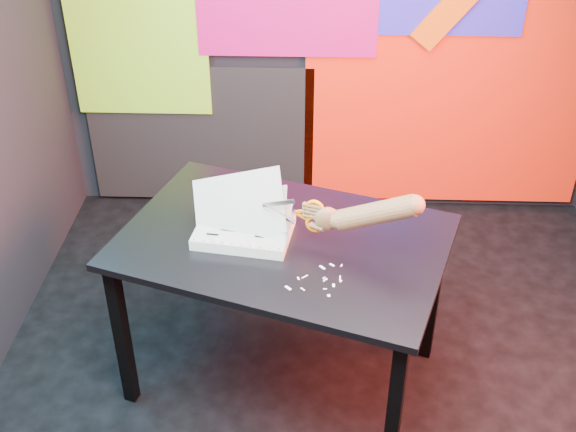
{
  "coord_description": "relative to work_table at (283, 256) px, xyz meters",
  "views": [
    {
      "loc": [
        -0.11,
        -2.24,
        2.39
      ],
      "look_at": [
        -0.19,
        0.03,
        0.87
      ],
      "focal_mm": 45.0,
      "sensor_mm": 36.0,
      "label": 1
    }
  ],
  "objects": [
    {
      "name": "printout_stack",
      "position": [
        -0.15,
        0.02,
        0.11
      ],
      "size": [
        0.41,
        0.32,
        0.28
      ],
      "rotation": [
        0.0,
        0.0,
        -0.15
      ],
      "color": "white",
      "rests_on": "work_table"
    },
    {
      "name": "hand_forearm",
      "position": [
        0.31,
        -0.12,
        0.29
      ],
      "size": [
        0.42,
        0.18,
        0.22
      ],
      "rotation": [
        0.0,
        0.0,
        -0.33
      ],
      "color": "brown",
      "rests_on": "work_table"
    },
    {
      "name": "scissors",
      "position": [
        0.1,
        -0.05,
        0.23
      ],
      "size": [
        0.24,
        0.09,
        0.14
      ],
      "rotation": [
        0.0,
        0.0,
        -0.33
      ],
      "color": "silver",
      "rests_on": "printout_stack"
    },
    {
      "name": "room",
      "position": [
        0.21,
        -0.05,
        0.69
      ],
      "size": [
        3.01,
        3.01,
        2.71
      ],
      "color": "black",
      "rests_on": "ground"
    },
    {
      "name": "backdrop",
      "position": [
        0.27,
        1.42,
        0.29
      ],
      "size": [
        2.88,
        0.05,
        2.08
      ],
      "color": "red",
      "rests_on": "ground"
    },
    {
      "name": "paper_clippings",
      "position": [
        0.14,
        -0.25,
        0.09
      ],
      "size": [
        0.21,
        0.19,
        0.0
      ],
      "color": "white",
      "rests_on": "work_table"
    },
    {
      "name": "work_table",
      "position": [
        0.0,
        0.0,
        0.0
      ],
      "size": [
        1.45,
        1.19,
        0.75
      ],
      "rotation": [
        0.0,
        0.0,
        -0.33
      ],
      "color": "black",
      "rests_on": "ground"
    }
  ]
}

